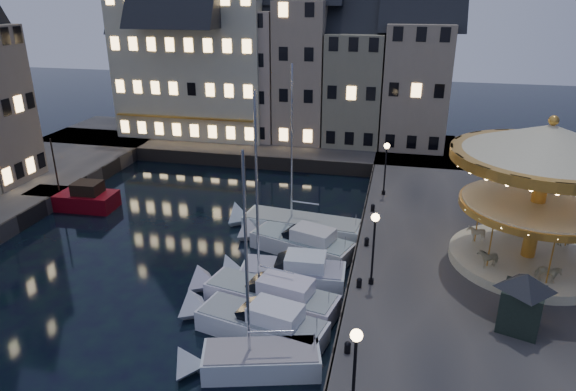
% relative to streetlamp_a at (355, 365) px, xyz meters
% --- Properties ---
extents(ground, '(160.00, 160.00, 0.00)m').
position_rel_streetlamp_a_xyz_m(ground, '(-7.20, 9.00, -4.02)').
color(ground, black).
rests_on(ground, ground).
extents(quay_east, '(16.00, 56.00, 1.30)m').
position_rel_streetlamp_a_xyz_m(quay_east, '(6.80, 15.00, -3.37)').
color(quay_east, '#474442').
rests_on(quay_east, ground).
extents(quay_north, '(44.00, 12.00, 1.30)m').
position_rel_streetlamp_a_xyz_m(quay_north, '(-15.20, 37.00, -3.37)').
color(quay_north, '#474442').
rests_on(quay_north, ground).
extents(quaywall_e, '(0.15, 44.00, 1.30)m').
position_rel_streetlamp_a_xyz_m(quaywall_e, '(-1.20, 15.00, -3.37)').
color(quaywall_e, '#47423A').
rests_on(quaywall_e, ground).
extents(quaywall_n, '(48.00, 0.15, 1.30)m').
position_rel_streetlamp_a_xyz_m(quaywall_n, '(-13.20, 31.00, -3.37)').
color(quaywall_n, '#47423A').
rests_on(quaywall_n, ground).
extents(streetlamp_a, '(0.44, 0.44, 4.17)m').
position_rel_streetlamp_a_xyz_m(streetlamp_a, '(0.00, 0.00, 0.00)').
color(streetlamp_a, black).
rests_on(streetlamp_a, quay_east).
extents(streetlamp_b, '(0.44, 0.44, 4.17)m').
position_rel_streetlamp_a_xyz_m(streetlamp_b, '(0.00, 10.00, 0.00)').
color(streetlamp_b, black).
rests_on(streetlamp_b, quay_east).
extents(streetlamp_c, '(0.44, 0.44, 4.17)m').
position_rel_streetlamp_a_xyz_m(streetlamp_c, '(0.00, 23.50, 0.00)').
color(streetlamp_c, black).
rests_on(streetlamp_c, quay_east).
extents(streetlamp_d, '(0.44, 0.44, 4.17)m').
position_rel_streetlamp_a_xyz_m(streetlamp_d, '(11.30, 17.00, 0.00)').
color(streetlamp_d, black).
rests_on(streetlamp_d, quay_east).
extents(bollard_a, '(0.30, 0.30, 0.57)m').
position_rel_streetlamp_a_xyz_m(bollard_a, '(-0.60, 4.00, -2.41)').
color(bollard_a, black).
rests_on(bollard_a, quay_east).
extents(bollard_b, '(0.30, 0.30, 0.57)m').
position_rel_streetlamp_a_xyz_m(bollard_b, '(-0.60, 9.50, -2.41)').
color(bollard_b, black).
rests_on(bollard_b, quay_east).
extents(bollard_c, '(0.30, 0.30, 0.57)m').
position_rel_streetlamp_a_xyz_m(bollard_c, '(-0.60, 14.50, -2.41)').
color(bollard_c, black).
rests_on(bollard_c, quay_east).
extents(bollard_d, '(0.30, 0.30, 0.57)m').
position_rel_streetlamp_a_xyz_m(bollard_d, '(-0.60, 20.00, -2.41)').
color(bollard_d, black).
rests_on(bollard_d, quay_east).
extents(townhouse_na, '(5.50, 8.00, 12.80)m').
position_rel_streetlamp_a_xyz_m(townhouse_na, '(-26.70, 39.00, 3.76)').
color(townhouse_na, gray).
rests_on(townhouse_na, quay_north).
extents(townhouse_nb, '(6.16, 8.00, 13.80)m').
position_rel_streetlamp_a_xyz_m(townhouse_nb, '(-21.25, 39.00, 4.26)').
color(townhouse_nb, gray).
rests_on(townhouse_nb, quay_north).
extents(townhouse_nc, '(6.82, 8.00, 14.80)m').
position_rel_streetlamp_a_xyz_m(townhouse_nc, '(-15.20, 39.00, 4.76)').
color(townhouse_nc, tan).
rests_on(townhouse_nc, quay_north).
extents(townhouse_nd, '(5.50, 8.00, 15.80)m').
position_rel_streetlamp_a_xyz_m(townhouse_nd, '(-9.45, 39.00, 5.26)').
color(townhouse_nd, gray).
rests_on(townhouse_nd, quay_north).
extents(townhouse_ne, '(6.16, 8.00, 12.80)m').
position_rel_streetlamp_a_xyz_m(townhouse_ne, '(-4.00, 39.00, 3.76)').
color(townhouse_ne, gray).
rests_on(townhouse_ne, quay_north).
extents(townhouse_nf, '(6.82, 8.00, 13.80)m').
position_rel_streetlamp_a_xyz_m(townhouse_nf, '(2.05, 39.00, 4.26)').
color(townhouse_nf, gray).
rests_on(townhouse_nf, quay_north).
extents(hotel_corner, '(17.60, 9.00, 16.80)m').
position_rel_streetlamp_a_xyz_m(hotel_corner, '(-21.20, 39.00, 5.76)').
color(hotel_corner, beige).
rests_on(hotel_corner, quay_north).
extents(motorboat_a, '(6.40, 3.49, 10.55)m').
position_rel_streetlamp_a_xyz_m(motorboat_a, '(-4.96, 3.38, -3.48)').
color(motorboat_a, silver).
rests_on(motorboat_a, ground).
extents(motorboat_b, '(7.68, 3.70, 2.15)m').
position_rel_streetlamp_a_xyz_m(motorboat_b, '(-5.48, 6.08, -3.38)').
color(motorboat_b, silver).
rests_on(motorboat_b, ground).
extents(motorboat_c, '(8.45, 3.77, 11.19)m').
position_rel_streetlamp_a_xyz_m(motorboat_c, '(-5.63, 8.60, -3.34)').
color(motorboat_c, silver).
rests_on(motorboat_c, ground).
extents(motorboat_d, '(7.17, 2.72, 2.15)m').
position_rel_streetlamp_a_xyz_m(motorboat_d, '(-5.00, 11.14, -3.38)').
color(motorboat_d, silver).
rests_on(motorboat_d, ground).
extents(motorboat_e, '(7.86, 4.49, 2.15)m').
position_rel_streetlamp_a_xyz_m(motorboat_e, '(-5.21, 15.17, -3.38)').
color(motorboat_e, silver).
rests_on(motorboat_e, ground).
extents(motorboat_f, '(9.59, 3.49, 12.68)m').
position_rel_streetlamp_a_xyz_m(motorboat_f, '(-5.94, 18.10, -3.49)').
color(motorboat_f, silver).
rests_on(motorboat_f, ground).
extents(red_fishing_boat, '(7.20, 2.78, 5.83)m').
position_rel_streetlamp_a_xyz_m(red_fishing_boat, '(-24.03, 18.59, -3.32)').
color(red_fishing_boat, maroon).
rests_on(red_fishing_boat, ground).
extents(carousel, '(10.05, 10.05, 8.79)m').
position_rel_streetlamp_a_xyz_m(carousel, '(8.71, 14.23, 3.07)').
color(carousel, beige).
rests_on(carousel, quay_east).
extents(ticket_kiosk, '(2.84, 2.84, 3.33)m').
position_rel_streetlamp_a_xyz_m(ticket_kiosk, '(7.04, 7.52, -0.74)').
color(ticket_kiosk, black).
rests_on(ticket_kiosk, quay_east).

